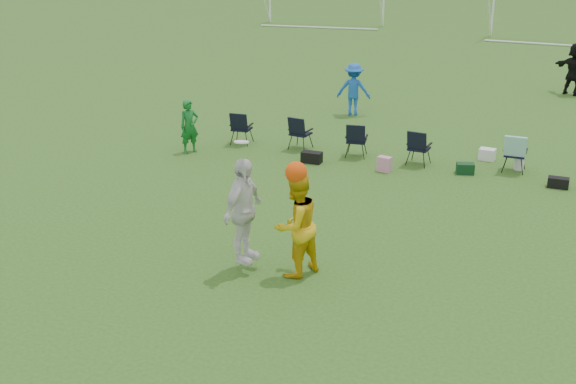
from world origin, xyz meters
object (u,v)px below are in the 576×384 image
at_px(fielder_black, 575,69).
at_px(center_contest, 273,218).
at_px(fielder_green_near, 189,126).
at_px(goal_mid, 563,4).
at_px(fielder_blue, 354,89).

relative_size(fielder_black, center_contest, 0.76).
height_order(fielder_green_near, center_contest, center_contest).
bearing_deg(fielder_black, fielder_green_near, 79.12).
bearing_deg(center_contest, fielder_black, 72.95).
xyz_separation_m(fielder_black, center_contest, (-5.39, -17.57, 0.13)).
bearing_deg(fielder_green_near, goal_mid, 18.04).
relative_size(fielder_green_near, goal_mid, 0.20).
distance_m(fielder_blue, center_contest, 11.98).
bearing_deg(goal_mid, fielder_black, -83.67).
bearing_deg(goal_mid, center_contest, -94.75).
xyz_separation_m(fielder_green_near, fielder_blue, (3.26, 5.66, 0.12)).
bearing_deg(fielder_green_near, fielder_black, -2.94).
xyz_separation_m(fielder_green_near, goal_mid, (9.71, 25.16, 1.17)).
xyz_separation_m(fielder_blue, center_contest, (1.63, -11.86, 0.23)).
bearing_deg(fielder_blue, goal_mid, -114.96).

